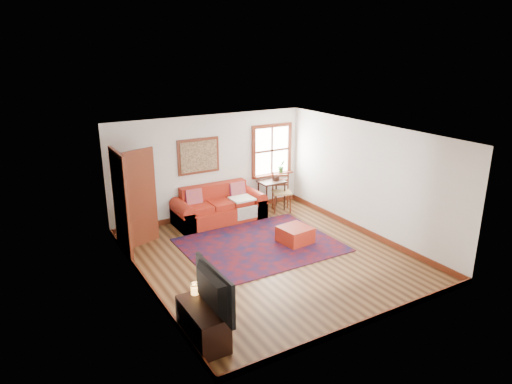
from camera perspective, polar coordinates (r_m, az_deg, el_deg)
ground at (r=9.25m, az=1.72°, el=-8.08°), size 5.50×5.50×0.00m
room_envelope at (r=8.66m, az=1.77°, el=1.82°), size 5.04×5.54×2.52m
window at (r=11.87m, az=2.15°, el=4.56°), size 1.18×0.20×1.38m
doorway at (r=9.57m, az=-15.33°, el=-0.92°), size 0.89×1.08×2.14m
framed_artwork at (r=10.88m, az=-7.18°, el=4.47°), size 1.05×0.07×0.85m
persian_rug at (r=9.73m, az=0.54°, el=-6.63°), size 3.12×2.49×0.02m
red_leather_sofa at (r=11.02m, az=-4.68°, el=-2.15°), size 2.18×0.90×0.85m
red_ottoman at (r=9.84m, az=4.91°, el=-5.36°), size 0.68×0.68×0.35m
side_table at (r=11.59m, az=1.97°, el=0.78°), size 0.64×0.48×0.77m
ladder_back_chair at (r=11.62m, az=3.17°, el=0.24°), size 0.59×0.58×0.98m
media_cabinet at (r=6.80m, az=-6.67°, el=-16.05°), size 0.44×0.98×0.54m
television at (r=6.38m, az=-6.16°, el=-12.19°), size 0.15×1.13×0.65m
candle_hurricane at (r=6.92m, az=-7.68°, el=-11.96°), size 0.12×0.12×0.18m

